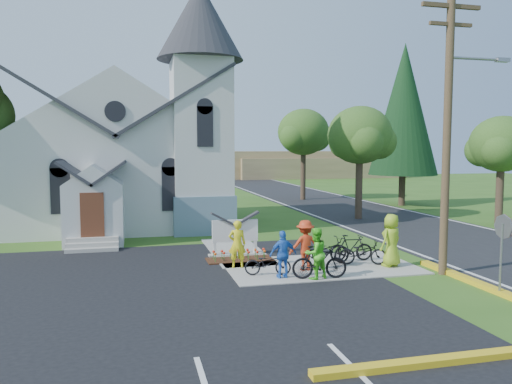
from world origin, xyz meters
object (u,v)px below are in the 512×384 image
object	(u,v)px
bike_1	(319,262)
cyclist_2	(283,254)
church_sign	(235,231)
bike_4	(363,252)
bike_2	(327,251)
cyclist_3	(305,245)
cyclist_0	(237,244)
bike_3	(351,248)
bike_0	(268,263)
stop_sign	(503,237)
cyclist_1	(316,253)
utility_pole	(449,120)
cyclist_4	(391,240)

from	to	relation	value
bike_1	cyclist_2	world-z (taller)	cyclist_2
church_sign	bike_4	size ratio (longest dim) A/B	1.23
bike_2	cyclist_3	xyz separation A→B (m)	(-1.08, -0.58, 0.39)
cyclist_2	cyclist_0	bearing A→B (deg)	-59.49
cyclist_0	bike_2	xyz separation A→B (m)	(3.38, -0.37, -0.36)
church_sign	bike_3	world-z (taller)	church_sign
bike_0	stop_sign	bearing A→B (deg)	-109.40
bike_3	bike_1	bearing A→B (deg)	139.29
bike_1	church_sign	bearing A→B (deg)	32.75
cyclist_1	utility_pole	bearing A→B (deg)	157.93
church_sign	bike_0	world-z (taller)	church_sign
bike_3	bike_4	size ratio (longest dim) A/B	0.97
cyclist_1	bike_3	distance (m)	3.15
utility_pole	bike_3	bearing A→B (deg)	134.20
cyclist_3	church_sign	bearing A→B (deg)	-57.75
utility_pole	bike_0	world-z (taller)	utility_pole
bike_3	cyclist_1	bearing A→B (deg)	137.16
church_sign	bike_0	bearing A→B (deg)	-83.03
bike_1	cyclist_2	bearing A→B (deg)	79.01
utility_pole	bike_0	distance (m)	7.95
cyclist_1	bike_2	xyz separation A→B (m)	(1.15, 1.81, -0.35)
cyclist_1	bike_3	bearing A→B (deg)	-154.72
cyclist_1	cyclist_3	xyz separation A→B (m)	(0.07, 1.23, 0.04)
cyclist_0	bike_0	size ratio (longest dim) A/B	1.10
cyclist_2	cyclist_3	distance (m)	1.39
cyclist_1	cyclist_2	distance (m)	1.09
cyclist_1	bike_2	distance (m)	2.17
stop_sign	cyclist_0	bearing A→B (deg)	143.31
church_sign	bike_4	distance (m)	5.21
bike_0	cyclist_3	distance (m)	1.63
stop_sign	bike_3	distance (m)	5.87
bike_0	bike_3	distance (m)	3.95
cyclist_2	bike_2	bearing A→B (deg)	-149.81
cyclist_0	cyclist_3	distance (m)	2.49
bike_0	cyclist_2	world-z (taller)	cyclist_2
utility_pole	bike_3	world-z (taller)	utility_pole
cyclist_0	cyclist_2	distance (m)	2.17
utility_pole	bike_4	size ratio (longest dim) A/B	5.59
cyclist_2	bike_1	bearing A→B (deg)	157.48
stop_sign	bike_1	size ratio (longest dim) A/B	1.33
church_sign	stop_sign	distance (m)	9.97
cyclist_3	bike_4	distance (m)	2.44
cyclist_1	cyclist_4	xyz separation A→B (m)	(3.36, 1.01, 0.12)
bike_3	church_sign	bearing A→B (deg)	65.77
church_sign	bike_3	size ratio (longest dim) A/B	1.27
utility_pole	cyclist_4	world-z (taller)	utility_pole
church_sign	utility_pole	bearing A→B (deg)	-35.60
church_sign	utility_pole	world-z (taller)	utility_pole
church_sign	cyclist_4	size ratio (longest dim) A/B	1.12
bike_0	bike_4	xyz separation A→B (m)	(3.89, 0.67, 0.05)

